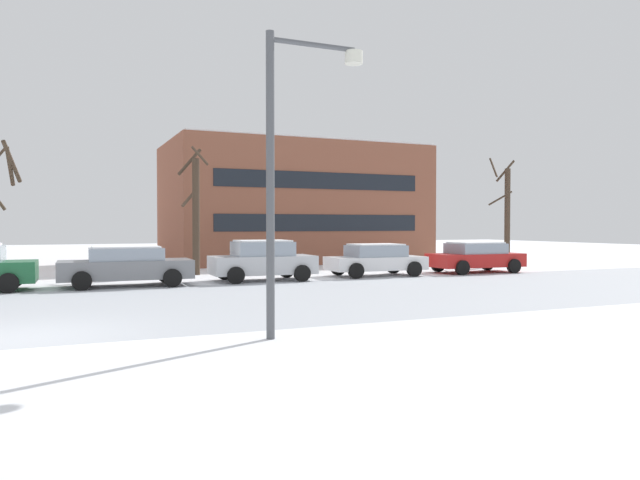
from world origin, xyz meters
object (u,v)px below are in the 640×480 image
at_px(parked_car_silver, 263,260).
at_px(street_lamp, 288,151).
at_px(parked_car_red, 475,257).
at_px(parked_car_white, 376,259).
at_px(parked_car_gray, 126,266).

bearing_deg(parked_car_silver, street_lamp, -105.86).
bearing_deg(parked_car_red, parked_car_silver, 179.77).
xyz_separation_m(parked_car_white, parked_car_red, (5.07, -0.18, 0.01)).
relative_size(parked_car_silver, parked_car_white, 0.96).
height_order(parked_car_silver, parked_car_white, parked_car_silver).
bearing_deg(street_lamp, parked_car_white, 54.33).
relative_size(street_lamp, parked_car_white, 1.38).
xyz_separation_m(street_lamp, parked_car_silver, (3.26, 11.46, -2.77)).
xyz_separation_m(parked_car_gray, parked_car_silver, (5.07, 0.09, 0.06)).
bearing_deg(parked_car_white, street_lamp, -125.67).
bearing_deg(parked_car_silver, parked_car_white, 1.54).
bearing_deg(parked_car_white, parked_car_red, -1.99).
xyz_separation_m(street_lamp, parked_car_white, (8.33, 11.60, -2.86)).
height_order(parked_car_white, parked_car_red, parked_car_red).
bearing_deg(parked_car_white, parked_car_silver, -178.46).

